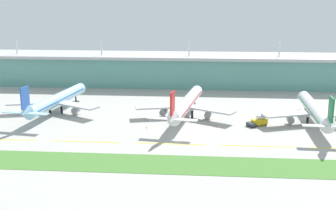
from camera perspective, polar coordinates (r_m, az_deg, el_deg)
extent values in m
plane|color=#A8A59E|center=(178.14, 1.42, -4.63)|extent=(600.00, 600.00, 0.00)
cube|color=#5B9E93|center=(287.44, 2.74, 4.35)|extent=(280.00, 28.00, 18.33)
cube|color=#B2B2B7|center=(285.96, 2.76, 6.34)|extent=(288.00, 34.00, 1.80)
cylinder|color=silver|center=(304.78, -18.98, 7.10)|extent=(0.90, 0.90, 9.00)
cylinder|color=silver|center=(287.12, -8.59, 7.32)|extent=(0.90, 0.90, 9.00)
cylinder|color=silver|center=(279.75, 2.74, 7.29)|extent=(0.90, 0.90, 9.00)
cylinder|color=silver|center=(283.47, 14.21, 6.97)|extent=(0.90, 0.90, 9.00)
cylinder|color=#9ED1EA|center=(227.02, -14.06, 0.71)|extent=(13.29, 57.19, 5.80)
cone|color=#9ED1EA|center=(254.01, -11.06, 2.24)|extent=(5.99, 4.69, 5.51)
cone|color=#9ED1EA|center=(199.89, -18.03, -0.96)|extent=(5.76, 7.22, 5.72)
cube|color=#2D5BB7|center=(199.26, -18.02, 0.90)|extent=(1.54, 6.44, 9.50)
cube|color=#9ED1EA|center=(203.14, -19.29, -0.89)|extent=(10.34, 4.50, 0.36)
cube|color=#9ED1EA|center=(197.68, -16.57, -1.08)|extent=(10.34, 4.50, 0.36)
cube|color=#B7BABF|center=(229.06, -17.22, 0.28)|extent=(24.94, 12.55, 0.70)
cylinder|color=gray|center=(230.34, -16.74, -0.33)|extent=(3.77, 4.88, 3.20)
cube|color=#B7BABF|center=(218.39, -11.72, -0.03)|extent=(24.23, 17.77, 0.70)
cylinder|color=gray|center=(220.82, -11.82, -0.63)|extent=(3.77, 4.88, 3.20)
cylinder|color=black|center=(246.84, -11.84, 0.75)|extent=(0.70, 0.70, 3.60)
cylinder|color=black|center=(226.93, -15.05, -0.58)|extent=(1.10, 1.10, 3.60)
cylinder|color=black|center=(224.11, -13.59, -0.67)|extent=(1.10, 1.10, 3.60)
cube|color=#2D5BB7|center=(226.93, -14.07, 0.81)|extent=(12.58, 51.56, 0.60)
cylinder|color=white|center=(212.31, 2.45, 0.22)|extent=(14.52, 60.35, 5.80)
cone|color=white|center=(243.14, 3.85, 1.95)|extent=(6.03, 4.76, 5.51)
cone|color=white|center=(180.63, 0.51, -1.81)|extent=(5.84, 7.28, 5.72)
cube|color=red|center=(179.95, 0.58, 0.25)|extent=(1.63, 6.43, 9.50)
cube|color=white|center=(182.38, -1.14, -1.72)|extent=(10.36, 4.63, 0.36)
cube|color=white|center=(180.09, 2.25, -1.93)|extent=(10.36, 4.63, 0.36)
cube|color=#B7BABF|center=(210.90, -0.98, -0.23)|extent=(24.93, 12.26, 0.70)
cylinder|color=gray|center=(212.67, -0.57, -0.88)|extent=(3.82, 4.92, 3.20)
cube|color=#B7BABF|center=(206.56, 5.49, -0.59)|extent=(24.14, 18.01, 0.70)
cylinder|color=gray|center=(208.81, 5.20, -1.22)|extent=(3.82, 4.92, 3.20)
cylinder|color=black|center=(235.00, 3.45, 0.37)|extent=(0.70, 0.70, 3.60)
cylinder|color=black|center=(211.20, 1.43, -1.16)|extent=(1.10, 1.10, 3.60)
cylinder|color=black|center=(210.06, 3.14, -1.26)|extent=(1.10, 1.10, 3.60)
cube|color=red|center=(212.21, 2.45, 0.33)|extent=(13.68, 54.40, 0.60)
cylinder|color=silver|center=(210.89, 18.40, -0.58)|extent=(7.91, 54.94, 5.80)
cone|color=silver|center=(238.98, 17.05, 1.16)|extent=(5.66, 4.21, 5.51)
cone|color=silver|center=(181.95, 20.25, -2.57)|extent=(5.18, 6.81, 5.72)
cube|color=#146B38|center=(181.28, 20.35, -0.53)|extent=(0.95, 6.42, 9.50)
cube|color=silver|center=(181.26, 18.52, -2.56)|extent=(10.12, 3.58, 0.36)
cube|color=#B7BABF|center=(204.86, 15.32, -1.15)|extent=(24.88, 14.52, 0.70)
cylinder|color=gray|center=(207.14, 15.54, -1.80)|extent=(3.37, 4.62, 3.20)
cylinder|color=black|center=(231.55, 17.34, -0.45)|extent=(0.70, 0.70, 3.60)
cylinder|color=black|center=(208.59, 17.60, -2.01)|extent=(1.10, 1.10, 3.60)
cylinder|color=black|center=(209.90, 19.31, -2.05)|extent=(1.10, 1.10, 3.60)
cube|color=#146B38|center=(210.80, 18.40, -0.47)|extent=(7.74, 49.47, 0.60)
cube|color=yellow|center=(191.36, -20.46, -4.21)|extent=(28.00, 0.70, 0.04)
cube|color=yellow|center=(179.76, -10.56, -4.69)|extent=(28.00, 0.70, 0.04)
cube|color=yellow|center=(174.12, 0.35, -5.06)|extent=(28.00, 0.70, 0.04)
cube|color=yellow|center=(175.03, 11.56, -5.25)|extent=(28.00, 0.70, 0.04)
cube|color=#477A33|center=(153.48, 0.86, -7.71)|extent=(300.00, 18.00, 0.10)
cube|color=gold|center=(202.25, 11.74, -2.15)|extent=(7.63, 5.34, 2.60)
cylinder|color=silver|center=(202.08, 11.97, -1.52)|extent=(4.47, 3.48, 2.00)
cylinder|color=black|center=(200.37, 11.28, -2.66)|extent=(0.96, 0.69, 0.90)
cylinder|color=black|center=(202.29, 10.94, -2.49)|extent=(0.96, 0.69, 0.90)
cylinder|color=black|center=(202.95, 12.50, -2.51)|extent=(0.96, 0.69, 0.90)
cylinder|color=black|center=(204.85, 12.16, -2.34)|extent=(0.96, 0.69, 0.90)
cube|color=#333842|center=(199.94, 10.72, -2.46)|extent=(4.50, 4.98, 1.40)
cylinder|color=black|center=(199.73, 11.23, -2.71)|extent=(0.80, 0.94, 0.90)
cylinder|color=black|center=(198.34, 10.76, -2.81)|extent=(0.80, 0.94, 0.90)
cylinder|color=black|center=(201.93, 10.65, -2.50)|extent=(0.80, 0.94, 0.90)
cylinder|color=black|center=(200.56, 10.19, -2.59)|extent=(0.80, 0.94, 0.90)
cone|color=orange|center=(194.68, -2.81, -2.92)|extent=(0.56, 0.56, 0.70)
cone|color=orange|center=(196.72, 6.27, -2.81)|extent=(0.56, 0.56, 0.70)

